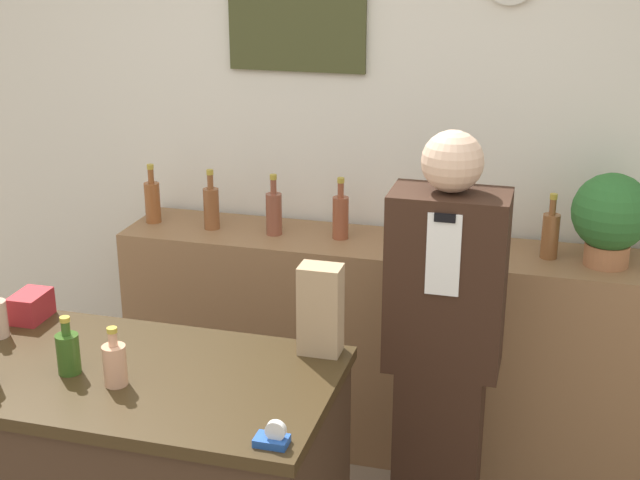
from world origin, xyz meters
The scene contains 16 objects.
back_wall centered at (0.00, 2.00, 1.35)m, with size 5.20×0.09×2.70m.
back_shelf centered at (0.25, 1.73, 0.48)m, with size 2.28×0.42×0.97m.
shopkeeper centered at (0.59, 1.13, 0.80)m, with size 0.40×0.25×1.60m.
potted_plant centered at (1.14, 1.71, 1.17)m, with size 0.30×0.30×0.37m.
paper_bag centered at (0.24, 0.73, 1.09)m, with size 0.13×0.09×0.30m.
tape_dispenser centered at (0.27, 0.18, 0.96)m, with size 0.09×0.06×0.07m.
gift_box centered at (-0.79, 0.71, 0.99)m, with size 0.11×0.15×0.10m.
counter_bottle_2 centered at (-0.46, 0.40, 1.01)m, with size 0.07×0.07×0.19m.
counter_bottle_3 centered at (-0.29, 0.37, 1.01)m, with size 0.07×0.07×0.19m.
shelf_bottle_0 centered at (-0.81, 1.73, 1.07)m, with size 0.07×0.07×0.27m.
shelf_bottle_1 centered at (-0.52, 1.71, 1.07)m, with size 0.07×0.07×0.27m.
shelf_bottle_2 centered at (-0.23, 1.71, 1.07)m, with size 0.07×0.07×0.27m.
shelf_bottle_3 centered at (0.06, 1.74, 1.07)m, with size 0.07×0.07×0.27m.
shelf_bottle_4 centered at (0.34, 1.72, 1.07)m, with size 0.07×0.07×0.27m.
shelf_bottle_5 centered at (0.63, 1.72, 1.07)m, with size 0.07×0.07×0.27m.
shelf_bottle_6 centered at (0.92, 1.73, 1.07)m, with size 0.07×0.07×0.27m.
Camera 1 is at (0.93, -1.75, 2.23)m, focal length 50.00 mm.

